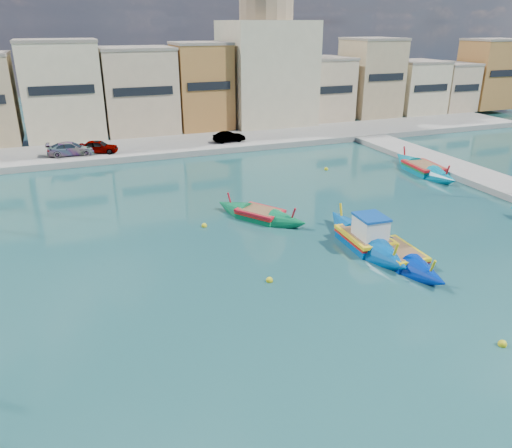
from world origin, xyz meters
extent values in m
plane|color=#163E42|center=(0.00, 0.00, 0.00)|extent=(160.00, 160.00, 0.00)
cube|color=gray|center=(0.00, 32.00, 0.30)|extent=(80.00, 8.00, 0.60)
cube|color=beige|center=(-13.86, 39.12, 5.55)|extent=(7.88, 6.24, 9.89)
cube|color=gray|center=(-13.86, 39.12, 10.64)|extent=(8.04, 6.37, 0.30)
cube|color=black|center=(-13.86, 35.95, 6.04)|extent=(6.30, 0.10, 0.90)
cube|color=tan|center=(-5.74, 39.72, 5.09)|extent=(7.88, 7.44, 8.99)
cube|color=gray|center=(-5.74, 39.72, 9.74)|extent=(8.04, 7.59, 0.30)
cube|color=black|center=(-5.74, 35.95, 5.54)|extent=(6.30, 0.10, 0.90)
cube|color=#B57738|center=(1.54, 39.07, 5.31)|extent=(6.17, 6.13, 9.43)
cube|color=gray|center=(1.54, 39.07, 10.18)|extent=(6.29, 6.26, 0.30)
cube|color=black|center=(1.54, 35.95, 5.78)|extent=(4.93, 0.10, 0.90)
cube|color=tan|center=(9.05, 39.85, 3.63)|extent=(7.31, 7.69, 6.05)
cube|color=gray|center=(9.05, 39.85, 6.80)|extent=(7.46, 7.85, 0.30)
cube|color=black|center=(9.05, 35.95, 3.93)|extent=(5.85, 0.10, 0.90)
cube|color=tan|center=(17.02, 39.65, 4.31)|extent=(7.54, 7.30, 7.41)
cube|color=gray|center=(17.02, 39.65, 8.16)|extent=(7.69, 7.45, 0.30)
cube|color=black|center=(17.02, 35.95, 4.68)|extent=(6.03, 0.10, 0.90)
cube|color=tan|center=(24.93, 39.49, 5.42)|extent=(6.36, 6.97, 9.63)
cube|color=gray|center=(24.93, 39.49, 10.38)|extent=(6.48, 7.11, 0.30)
cube|color=black|center=(24.93, 35.95, 5.90)|extent=(5.09, 0.10, 0.90)
cube|color=beige|center=(32.15, 39.35, 3.93)|extent=(6.63, 6.70, 6.65)
cube|color=gray|center=(32.15, 39.35, 7.40)|extent=(6.76, 6.83, 0.30)
cube|color=black|center=(32.15, 35.95, 4.26)|extent=(5.30, 0.10, 0.90)
cube|color=tan|center=(38.26, 39.75, 3.70)|extent=(5.08, 7.51, 6.20)
cube|color=gray|center=(38.26, 39.75, 6.95)|extent=(5.18, 7.66, 0.30)
cube|color=black|center=(38.26, 35.95, 4.01)|extent=(4.06, 0.10, 0.90)
cube|color=#B57738|center=(45.15, 39.00, 5.27)|extent=(7.79, 6.00, 9.33)
cube|color=gray|center=(45.15, 39.00, 10.08)|extent=(7.95, 6.12, 0.30)
cube|color=black|center=(45.15, 35.95, 5.73)|extent=(6.23, 0.10, 0.90)
cube|color=beige|center=(10.00, 40.00, 6.60)|extent=(10.00, 10.00, 12.00)
cylinder|color=#9E8466|center=(10.00, 40.00, 13.80)|extent=(6.40, 6.40, 2.40)
imported|color=#4C1919|center=(-11.34, 30.50, 1.22)|extent=(3.95, 2.58, 1.25)
imported|color=#4C1919|center=(1.98, 30.50, 1.15)|extent=(3.39, 1.35, 1.10)
imported|color=#4C1919|center=(-13.86, 30.50, 1.23)|extent=(4.42, 1.99, 1.26)
cube|color=#0051A8|center=(1.63, 3.70, 0.22)|extent=(2.37, 3.59, 1.09)
cone|color=#0051A8|center=(1.79, 6.56, 0.27)|extent=(2.35, 3.35, 2.72)
cone|color=#0051A8|center=(1.47, 0.83, 0.27)|extent=(2.35, 3.35, 2.72)
cube|color=yellow|center=(1.63, 3.70, 0.67)|extent=(2.46, 3.78, 0.20)
cube|color=red|center=(1.63, 3.70, 0.48)|extent=(2.48, 3.66, 0.11)
cube|color=olive|center=(1.63, 3.70, 0.76)|extent=(2.02, 3.25, 0.07)
cylinder|color=yellow|center=(1.81, 6.85, 0.98)|extent=(0.18, 0.52, 1.19)
cylinder|color=yellow|center=(1.46, 0.55, 0.98)|extent=(0.18, 0.52, 1.19)
cube|color=white|center=(1.60, 3.19, 1.36)|extent=(1.62, 1.85, 1.20)
cube|color=#0F47A5|center=(1.60, 3.19, 2.02)|extent=(1.71, 1.98, 0.13)
cube|color=#007C9B|center=(15.00, 15.15, 0.22)|extent=(2.61, 3.88, 1.11)
cone|color=#007C9B|center=(15.33, 18.17, 0.28)|extent=(2.58, 3.62, 2.80)
cone|color=#007C9B|center=(14.67, 12.14, 0.28)|extent=(2.58, 3.62, 2.80)
cube|color=red|center=(15.00, 15.15, 0.69)|extent=(2.72, 4.09, 0.20)
cube|color=#197F33|center=(15.00, 15.15, 0.49)|extent=(2.72, 3.96, 0.11)
cube|color=olive|center=(15.00, 15.15, 0.78)|extent=(2.24, 3.52, 0.07)
cylinder|color=red|center=(15.36, 18.46, 1.00)|extent=(0.21, 0.54, 1.21)
cylinder|color=red|center=(14.64, 11.84, 1.00)|extent=(0.21, 0.54, 1.21)
cube|color=#0A7242|center=(-2.60, 10.00, 0.19)|extent=(3.15, 3.41, 0.94)
cone|color=#0A7242|center=(-3.91, 11.96, 0.24)|extent=(3.05, 3.26, 2.32)
cone|color=#0A7242|center=(-1.29, 8.05, 0.24)|extent=(3.05, 3.26, 2.32)
cube|color=red|center=(-2.60, 10.00, 0.58)|extent=(3.29, 3.58, 0.17)
cube|color=red|center=(-2.60, 10.00, 0.41)|extent=(3.25, 3.51, 0.09)
cube|color=olive|center=(-2.60, 10.00, 0.66)|extent=(2.77, 3.04, 0.06)
cylinder|color=red|center=(-4.04, 12.15, 0.85)|extent=(0.36, 0.44, 1.02)
cylinder|color=red|center=(-1.16, 7.85, 0.85)|extent=(0.36, 0.44, 1.02)
cube|color=#0027A6|center=(2.31, 1.43, 0.19)|extent=(2.02, 3.31, 0.95)
cone|color=#0027A6|center=(2.40, 4.11, 0.24)|extent=(2.01, 3.06, 2.42)
cone|color=#0027A6|center=(2.22, -1.26, 0.24)|extent=(2.01, 3.06, 2.42)
cube|color=yellow|center=(2.31, 1.43, 0.59)|extent=(2.10, 3.49, 0.17)
cube|color=red|center=(2.31, 1.43, 0.42)|extent=(2.11, 3.38, 0.10)
cube|color=olive|center=(2.31, 1.43, 0.67)|extent=(1.72, 3.01, 0.06)
cylinder|color=yellow|center=(2.41, 4.38, 0.86)|extent=(0.15, 0.46, 1.04)
cylinder|color=yellow|center=(2.21, -1.53, 0.86)|extent=(0.15, 0.46, 1.04)
sphere|color=yellow|center=(-5.40, 1.59, 0.08)|extent=(0.36, 0.36, 0.36)
sphere|color=yellow|center=(1.91, 7.46, 0.08)|extent=(0.36, 0.36, 0.36)
sphere|color=yellow|center=(7.41, 19.04, 0.08)|extent=(0.36, 0.36, 0.36)
sphere|color=yellow|center=(-6.53, 9.98, 0.08)|extent=(0.36, 0.36, 0.36)
sphere|color=yellow|center=(1.48, -6.95, 0.08)|extent=(0.36, 0.36, 0.36)
camera|label=1|loc=(-14.23, -19.32, 12.43)|focal=35.00mm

